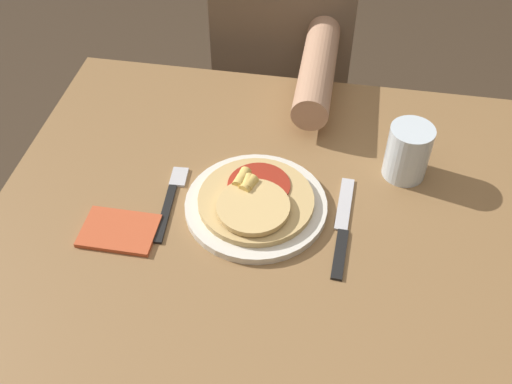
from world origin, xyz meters
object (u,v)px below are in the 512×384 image
object	(u,v)px
knife	(342,228)
drinking_glass	(408,152)
pizza	(255,200)
person_diner	(285,68)
dining_table	(260,271)
plate	(256,205)
fork	(171,198)

from	to	relation	value
knife	drinking_glass	size ratio (longest dim) A/B	2.16
pizza	person_diner	xyz separation A→B (m)	(-0.03, 0.60, -0.14)
person_diner	dining_table	bearing A→B (deg)	-86.26
pizza	knife	bearing A→B (deg)	-6.37
dining_table	plate	distance (m)	0.15
plate	drinking_glass	xyz separation A→B (m)	(0.25, 0.13, 0.04)
knife	drinking_glass	distance (m)	0.19
drinking_glass	plate	bearing A→B (deg)	-152.18
knife	person_diner	distance (m)	0.65
pizza	knife	distance (m)	0.15
pizza	fork	bearing A→B (deg)	179.64
person_diner	plate	bearing A→B (deg)	-87.34
person_diner	pizza	bearing A→B (deg)	-87.49
pizza	person_diner	bearing A→B (deg)	92.51
pizza	knife	world-z (taller)	pizza
drinking_glass	person_diner	bearing A→B (deg)	120.55
plate	drinking_glass	distance (m)	0.28
plate	drinking_glass	size ratio (longest dim) A/B	2.36
knife	person_diner	world-z (taller)	person_diner
plate	knife	world-z (taller)	plate
dining_table	pizza	bearing A→B (deg)	120.98
fork	knife	size ratio (longest dim) A/B	0.80
fork	drinking_glass	world-z (taller)	drinking_glass
plate	knife	distance (m)	0.15
plate	dining_table	bearing A→B (deg)	-64.90
dining_table	knife	xyz separation A→B (m)	(0.13, 0.01, 0.14)
pizza	drinking_glass	distance (m)	0.28
dining_table	knife	bearing A→B (deg)	3.15
knife	person_diner	bearing A→B (deg)	105.95
knife	pizza	bearing A→B (deg)	173.63
plate	pizza	size ratio (longest dim) A/B	1.23
plate	pizza	bearing A→B (deg)	-110.18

